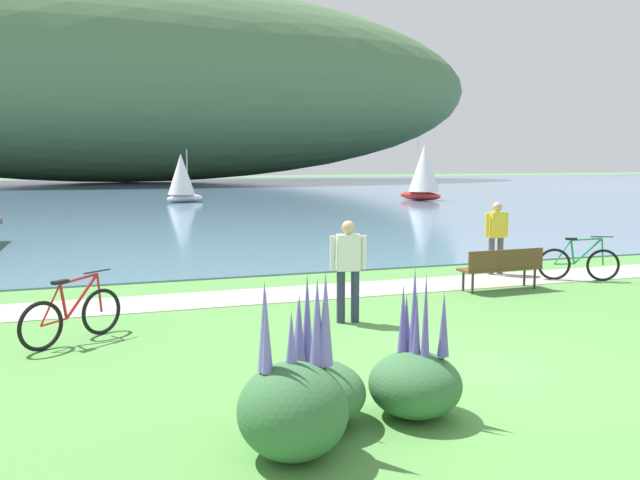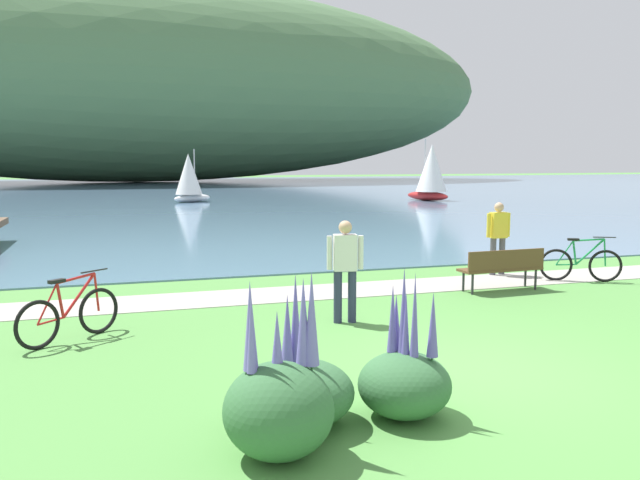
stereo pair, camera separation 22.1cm
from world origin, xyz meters
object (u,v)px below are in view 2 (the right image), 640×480
object	(u,v)px
bicycle_beside_path	(70,315)
sailboat_nearest_to_shore	(431,172)
park_bench_near_camera	(503,266)
person_at_shoreline	(498,234)
person_on_the_grass	(345,265)
bicycle_leaning_near_bench	(581,264)
sailboat_mid_bay	(189,177)

from	to	relation	value
bicycle_beside_path	sailboat_nearest_to_shore	xyz separation A→B (m)	(20.16, 27.89, 1.50)
park_bench_near_camera	person_at_shoreline	distance (m)	2.00
bicycle_beside_path	person_at_shoreline	xyz separation A→B (m)	(9.23, 2.99, 0.58)
sailboat_nearest_to_shore	bicycle_beside_path	bearing A→B (deg)	-125.87
person_on_the_grass	sailboat_nearest_to_shore	xyz separation A→B (m)	(15.86, 28.07, 0.92)
person_at_shoreline	sailboat_nearest_to_shore	bearing A→B (deg)	66.29
bicycle_leaning_near_bench	sailboat_nearest_to_shore	bearing A→B (deg)	69.83
park_bench_near_camera	sailboat_mid_bay	distance (m)	29.91
sailboat_nearest_to_shore	sailboat_mid_bay	world-z (taller)	sailboat_nearest_to_shore
bicycle_leaning_near_bench	sailboat_nearest_to_shore	size ratio (longest dim) A/B	0.41
bicycle_beside_path	sailboat_nearest_to_shore	distance (m)	34.44
park_bench_near_camera	sailboat_nearest_to_shore	world-z (taller)	sailboat_nearest_to_shore
park_bench_near_camera	sailboat_mid_bay	size ratio (longest dim) A/B	0.55
person_on_the_grass	sailboat_mid_bay	world-z (taller)	sailboat_mid_bay
bicycle_leaning_near_bench	person_at_shoreline	xyz separation A→B (m)	(-1.32, 1.27, 0.58)
park_bench_near_camera	person_at_shoreline	world-z (taller)	person_at_shoreline
bicycle_beside_path	person_on_the_grass	distance (m)	4.34
bicycle_leaning_near_bench	person_on_the_grass	size ratio (longest dim) A/B	0.95
park_bench_near_camera	person_at_shoreline	bearing A→B (deg)	60.38
sailboat_nearest_to_shore	sailboat_mid_bay	bearing A→B (deg)	168.25
person_at_shoreline	sailboat_mid_bay	world-z (taller)	sailboat_mid_bay
person_at_shoreline	park_bench_near_camera	bearing A→B (deg)	-119.62
park_bench_near_camera	bicycle_beside_path	xyz separation A→B (m)	(-8.27, -1.30, -0.12)
park_bench_near_camera	sailboat_nearest_to_shore	size ratio (longest dim) A/B	0.46
park_bench_near_camera	sailboat_nearest_to_shore	bearing A→B (deg)	65.90
bicycle_beside_path	person_on_the_grass	world-z (taller)	person_on_the_grass
person_at_shoreline	person_on_the_grass	world-z (taller)	same
park_bench_near_camera	bicycle_leaning_near_bench	xyz separation A→B (m)	(2.28, 0.42, -0.12)
bicycle_leaning_near_bench	sailboat_nearest_to_shore	xyz separation A→B (m)	(9.61, 26.16, 1.50)
bicycle_beside_path	park_bench_near_camera	bearing A→B (deg)	8.94
person_at_shoreline	sailboat_nearest_to_shore	world-z (taller)	sailboat_nearest_to_shore
bicycle_leaning_near_bench	person_on_the_grass	distance (m)	6.55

